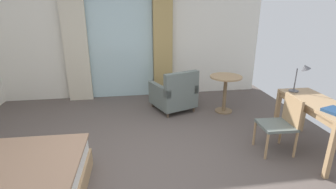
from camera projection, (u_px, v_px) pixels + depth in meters
The scene contains 10 objects.
ground at pixel (142, 173), 3.36m from camera, with size 6.35×6.62×0.10m, color #564C47.
wall_back at pixel (132, 33), 5.72m from camera, with size 5.95×0.12×2.87m, color white.
balcony_glass_door at pixel (120, 42), 5.67m from camera, with size 1.43×0.02×2.52m, color silver.
curtain_panel_left at pixel (75, 41), 5.42m from camera, with size 0.50×0.10×2.63m, color beige.
curtain_panel_right at pixel (163, 39), 5.69m from camera, with size 0.42×0.10×2.63m, color tan.
writing_desk at pixel (319, 109), 3.57m from camera, with size 0.56×1.29×0.76m.
desk_chair at pixel (282, 121), 3.64m from camera, with size 0.48×0.45×0.83m.
desk_lamp at pixel (303, 72), 3.86m from camera, with size 0.25×0.19×0.46m.
armchair_by_window at pixel (174, 94), 5.15m from camera, with size 0.95×0.97×0.85m.
round_cafe_table at pixel (225, 86), 5.01m from camera, with size 0.62×0.62×0.73m.
Camera 1 is at (-0.09, -2.86, 2.02)m, focal length 27.46 mm.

